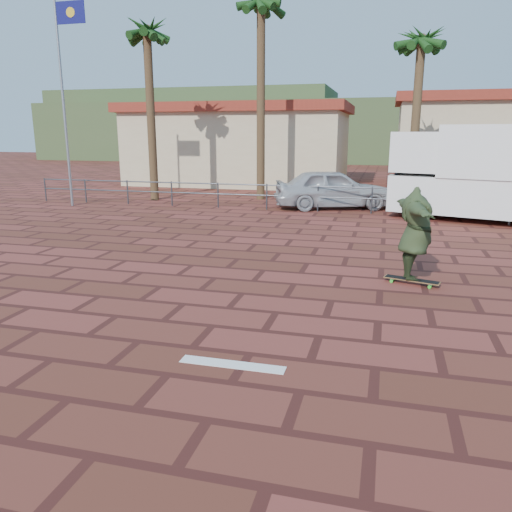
{
  "coord_description": "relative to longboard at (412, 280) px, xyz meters",
  "views": [
    {
      "loc": [
        2.5,
        -6.87,
        2.93
      ],
      "look_at": [
        0.33,
        1.44,
        0.8
      ],
      "focal_mm": 35.0,
      "sensor_mm": 36.0,
      "label": 1
    }
  ],
  "objects": [
    {
      "name": "palm_left",
      "position": [
        -6.1,
        11.92,
        7.87
      ],
      "size": [
        2.4,
        2.4,
        9.45
      ],
      "color": "brown",
      "rests_on": "ground"
    },
    {
      "name": "flagpole",
      "position": [
        -12.97,
        7.92,
        4.55
      ],
      "size": [
        1.3,
        0.1,
        8.0
      ],
      "color": "gray",
      "rests_on": "ground"
    },
    {
      "name": "ground",
      "position": [
        -3.1,
        -3.08,
        -0.09
      ],
      "size": [
        120.0,
        120.0,
        0.0
      ],
      "primitive_type": "plane",
      "color": "maroon",
      "rests_on": "ground"
    },
    {
      "name": "campervan",
      "position": [
        2.77,
        8.4,
        1.59
      ],
      "size": [
        6.61,
        4.23,
        3.18
      ],
      "rotation": [
        0.0,
        0.0,
        -0.29
      ],
      "color": "white",
      "rests_on": "ground"
    },
    {
      "name": "skateboarder",
      "position": [
        0.0,
        0.0,
        0.93
      ],
      "size": [
        1.04,
        2.33,
        1.83
      ],
      "primitive_type": "imported",
      "rotation": [
        0.0,
        0.0,
        1.77
      ],
      "color": "#2D3A1F",
      "rests_on": "longboard"
    },
    {
      "name": "longboard",
      "position": [
        0.0,
        0.0,
        0.0
      ],
      "size": [
        1.1,
        0.53,
        0.11
      ],
      "rotation": [
        0.0,
        0.0,
        -0.29
      ],
      "color": "olive",
      "rests_on": "ground"
    },
    {
      "name": "palm_center",
      "position": [
        0.4,
        12.42,
        6.27
      ],
      "size": [
        2.4,
        2.4,
        7.75
      ],
      "color": "brown",
      "rests_on": "ground"
    },
    {
      "name": "guardrail",
      "position": [
        -3.1,
        8.92,
        0.59
      ],
      "size": [
        24.06,
        0.06,
        1.0
      ],
      "color": "#47494F",
      "rests_on": "ground"
    },
    {
      "name": "hill_back",
      "position": [
        -25.1,
        52.92,
        3.91
      ],
      "size": [
        35.0,
        14.0,
        8.0
      ],
      "primitive_type": "cube",
      "color": "#384C28",
      "rests_on": "ground"
    },
    {
      "name": "car_white",
      "position": [
        2.03,
        11.2,
        0.76
      ],
      "size": [
        5.23,
        1.99,
        1.7
      ],
      "primitive_type": "imported",
      "rotation": [
        0.0,
        0.0,
        1.61
      ],
      "color": "white",
      "rests_on": "ground"
    },
    {
      "name": "building_west",
      "position": [
        -9.1,
        18.92,
        2.19
      ],
      "size": [
        12.6,
        7.6,
        4.5
      ],
      "color": "beige",
      "rests_on": "ground"
    },
    {
      "name": "paint_stripe",
      "position": [
        -2.4,
        -4.28,
        -0.08
      ],
      "size": [
        1.4,
        0.22,
        0.01
      ],
      "primitive_type": "cube",
      "color": "white",
      "rests_on": "ground"
    },
    {
      "name": "building_east",
      "position": [
        4.9,
        20.92,
        2.45
      ],
      "size": [
        10.6,
        6.6,
        5.0
      ],
      "color": "beige",
      "rests_on": "ground"
    },
    {
      "name": "car_silver",
      "position": [
        -2.66,
        9.92,
        0.69
      ],
      "size": [
        4.89,
        3.19,
        1.55
      ],
      "primitive_type": "imported",
      "rotation": [
        0.0,
        0.0,
        1.9
      ],
      "color": "#B1B4B9",
      "rests_on": "ground"
    },
    {
      "name": "palm_far_left",
      "position": [
        -10.6,
        10.42,
        6.74
      ],
      "size": [
        2.4,
        2.4,
        8.25
      ],
      "color": "brown",
      "rests_on": "ground"
    },
    {
      "name": "hill_front",
      "position": [
        -3.1,
        46.92,
        2.91
      ],
      "size": [
        70.0,
        18.0,
        6.0
      ],
      "primitive_type": "cube",
      "color": "#384C28",
      "rests_on": "ground"
    }
  ]
}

